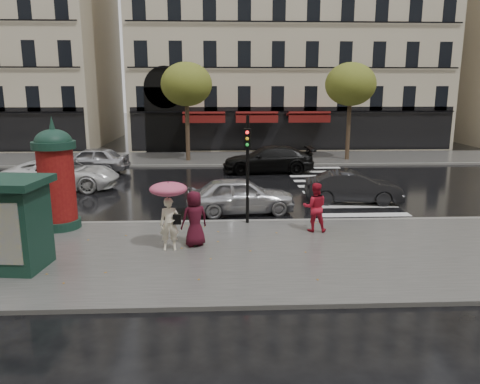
{
  "coord_description": "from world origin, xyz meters",
  "views": [
    {
      "loc": [
        0.16,
        -13.86,
        5.03
      ],
      "look_at": [
        0.83,
        1.5,
        1.56
      ],
      "focal_mm": 35.0,
      "sensor_mm": 36.0,
      "label": 1
    }
  ],
  "objects_px": {
    "woman_red": "(315,207)",
    "car_black": "(268,159)",
    "car_far_silver": "(91,160)",
    "woman_umbrella": "(169,204)",
    "traffic_light": "(247,159)",
    "morris_column": "(56,175)",
    "newsstand": "(9,223)",
    "man_burgundy": "(194,219)",
    "car_silver": "(241,195)",
    "car_white": "(62,174)",
    "car_darkgrey": "(353,187)"
  },
  "relations": [
    {
      "from": "woman_red",
      "to": "morris_column",
      "type": "distance_m",
      "value": 9.06
    },
    {
      "from": "man_burgundy",
      "to": "traffic_light",
      "type": "distance_m",
      "value": 3.35
    },
    {
      "from": "traffic_light",
      "to": "car_black",
      "type": "bearing_deg",
      "value": 80.25
    },
    {
      "from": "traffic_light",
      "to": "car_white",
      "type": "relative_size",
      "value": 0.71
    },
    {
      "from": "morris_column",
      "to": "newsstand",
      "type": "height_order",
      "value": "morris_column"
    },
    {
      "from": "woman_red",
      "to": "car_black",
      "type": "bearing_deg",
      "value": -82.72
    },
    {
      "from": "woman_umbrella",
      "to": "car_far_silver",
      "type": "relative_size",
      "value": 0.49
    },
    {
      "from": "woman_red",
      "to": "car_black",
      "type": "xyz_separation_m",
      "value": [
        -0.37,
        12.12,
        -0.19
      ]
    },
    {
      "from": "car_darkgrey",
      "to": "morris_column",
      "type": "bearing_deg",
      "value": 114.26
    },
    {
      "from": "car_white",
      "to": "car_far_silver",
      "type": "relative_size",
      "value": 1.24
    },
    {
      "from": "car_darkgrey",
      "to": "car_far_silver",
      "type": "bearing_deg",
      "value": 66.06
    },
    {
      "from": "traffic_light",
      "to": "car_white",
      "type": "height_order",
      "value": "traffic_light"
    },
    {
      "from": "woman_red",
      "to": "traffic_light",
      "type": "distance_m",
      "value": 2.93
    },
    {
      "from": "woman_umbrella",
      "to": "car_white",
      "type": "xyz_separation_m",
      "value": [
        -6.33,
        9.51,
        -0.79
      ]
    },
    {
      "from": "car_darkgrey",
      "to": "car_white",
      "type": "relative_size",
      "value": 0.75
    },
    {
      "from": "car_silver",
      "to": "man_burgundy",
      "type": "bearing_deg",
      "value": 152.78
    },
    {
      "from": "car_white",
      "to": "car_black",
      "type": "height_order",
      "value": "car_black"
    },
    {
      "from": "newsstand",
      "to": "car_silver",
      "type": "relative_size",
      "value": 0.58
    },
    {
      "from": "man_burgundy",
      "to": "car_far_silver",
      "type": "height_order",
      "value": "man_burgundy"
    },
    {
      "from": "car_black",
      "to": "car_white",
      "type": "bearing_deg",
      "value": -69.5
    },
    {
      "from": "morris_column",
      "to": "traffic_light",
      "type": "xyz_separation_m",
      "value": [
        6.69,
        0.26,
        0.49
      ]
    },
    {
      "from": "car_white",
      "to": "morris_column",
      "type": "bearing_deg",
      "value": -161.15
    },
    {
      "from": "morris_column",
      "to": "newsstand",
      "type": "bearing_deg",
      "value": -90.78
    },
    {
      "from": "man_burgundy",
      "to": "traffic_light",
      "type": "relative_size",
      "value": 0.45
    },
    {
      "from": "car_white",
      "to": "newsstand",
      "type": "bearing_deg",
      "value": -167.26
    },
    {
      "from": "woman_red",
      "to": "car_far_silver",
      "type": "height_order",
      "value": "woman_red"
    },
    {
      "from": "woman_red",
      "to": "car_darkgrey",
      "type": "distance_m",
      "value": 5.2
    },
    {
      "from": "woman_red",
      "to": "car_black",
      "type": "distance_m",
      "value": 12.13
    },
    {
      "from": "woman_umbrella",
      "to": "woman_red",
      "type": "height_order",
      "value": "woman_umbrella"
    },
    {
      "from": "traffic_light",
      "to": "car_darkgrey",
      "type": "bearing_deg",
      "value": 35.06
    },
    {
      "from": "woman_red",
      "to": "car_black",
      "type": "relative_size",
      "value": 0.32
    },
    {
      "from": "traffic_light",
      "to": "car_far_silver",
      "type": "relative_size",
      "value": 0.87
    },
    {
      "from": "traffic_light",
      "to": "car_silver",
      "type": "bearing_deg",
      "value": 94.9
    },
    {
      "from": "car_silver",
      "to": "car_darkgrey",
      "type": "height_order",
      "value": "car_silver"
    },
    {
      "from": "car_black",
      "to": "car_far_silver",
      "type": "bearing_deg",
      "value": -93.37
    },
    {
      "from": "car_silver",
      "to": "car_darkgrey",
      "type": "relative_size",
      "value": 1.04
    },
    {
      "from": "woman_umbrella",
      "to": "traffic_light",
      "type": "relative_size",
      "value": 0.56
    },
    {
      "from": "traffic_light",
      "to": "car_silver",
      "type": "relative_size",
      "value": 0.9
    },
    {
      "from": "morris_column",
      "to": "newsstand",
      "type": "xyz_separation_m",
      "value": [
        -0.05,
        -3.8,
        -0.59
      ]
    },
    {
      "from": "car_white",
      "to": "car_far_silver",
      "type": "height_order",
      "value": "car_white"
    },
    {
      "from": "newsstand",
      "to": "car_white",
      "type": "xyz_separation_m",
      "value": [
        -2.12,
        10.81,
        -0.65
      ]
    },
    {
      "from": "woman_umbrella",
      "to": "morris_column",
      "type": "height_order",
      "value": "morris_column"
    },
    {
      "from": "woman_umbrella",
      "to": "car_darkgrey",
      "type": "distance_m",
      "value": 9.71
    },
    {
      "from": "woman_red",
      "to": "car_far_silver",
      "type": "distance_m",
      "value": 16.64
    },
    {
      "from": "newsstand",
      "to": "woman_umbrella",
      "type": "bearing_deg",
      "value": 17.23
    },
    {
      "from": "woman_umbrella",
      "to": "woman_red",
      "type": "relative_size",
      "value": 1.28
    },
    {
      "from": "newsstand",
      "to": "car_far_silver",
      "type": "bearing_deg",
      "value": 97.2
    },
    {
      "from": "woman_red",
      "to": "car_far_silver",
      "type": "bearing_deg",
      "value": -43.2
    },
    {
      "from": "man_burgundy",
      "to": "car_silver",
      "type": "distance_m",
      "value": 4.58
    },
    {
      "from": "woman_red",
      "to": "newsstand",
      "type": "height_order",
      "value": "newsstand"
    }
  ]
}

